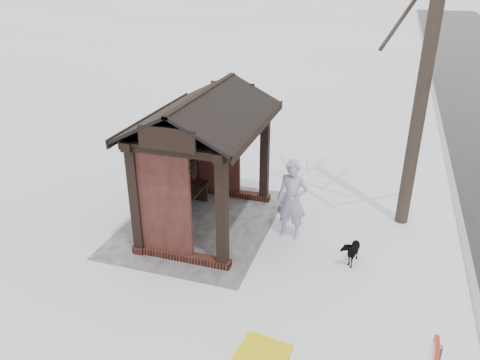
{
  "coord_description": "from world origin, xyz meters",
  "views": [
    {
      "loc": [
        8.62,
        3.56,
        5.41
      ],
      "look_at": [
        0.12,
        0.8,
        1.27
      ],
      "focal_mm": 35.0,
      "sensor_mm": 36.0,
      "label": 1
    }
  ],
  "objects": [
    {
      "name": "kerb",
      "position": [
        0.0,
        5.5,
        0.01
      ],
      "size": [
        120.0,
        0.15,
        0.06
      ],
      "primitive_type": "cube",
      "color": "gray",
      "rests_on": "ground"
    },
    {
      "name": "trampled_patch",
      "position": [
        0.0,
        -0.2,
        0.01
      ],
      "size": [
        4.2,
        3.2,
        0.02
      ],
      "primitive_type": "cube",
      "color": "gray",
      "rests_on": "ground"
    },
    {
      "name": "pedestrian",
      "position": [
        -0.05,
        1.9,
        0.89
      ],
      "size": [
        0.48,
        0.68,
        1.78
      ],
      "primitive_type": "imported",
      "rotation": [
        0.0,
        0.0,
        1.48
      ],
      "color": "#A49CB7",
      "rests_on": "ground"
    },
    {
      "name": "bus_shelter",
      "position": [
        0.0,
        -0.16,
        2.17
      ],
      "size": [
        3.6,
        2.4,
        3.09
      ],
      "color": "#371614",
      "rests_on": "ground"
    },
    {
      "name": "ground",
      "position": [
        0.0,
        0.0,
        0.0
      ],
      "size": [
        120.0,
        120.0,
        0.0
      ],
      "primitive_type": "plane",
      "color": "white",
      "rests_on": "ground"
    },
    {
      "name": "dog",
      "position": [
        0.52,
        3.24,
        0.27
      ],
      "size": [
        0.68,
        0.38,
        0.55
      ],
      "primitive_type": "imported",
      "rotation": [
        0.0,
        0.0,
        1.44
      ],
      "color": "black",
      "rests_on": "ground"
    }
  ]
}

